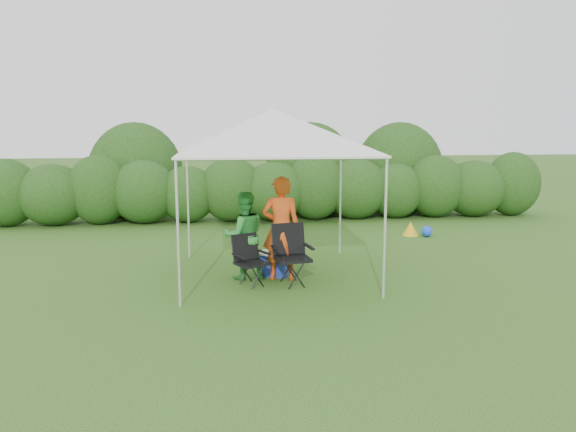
{
  "coord_description": "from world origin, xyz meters",
  "views": [
    {
      "loc": [
        -0.95,
        -8.86,
        2.6
      ],
      "look_at": [
        0.24,
        0.4,
        1.05
      ],
      "focal_mm": 35.0,
      "sensor_mm": 36.0,
      "label": 1
    }
  ],
  "objects": [
    {
      "name": "hedge",
      "position": [
        0.1,
        6.0,
        0.83
      ],
      "size": [
        16.27,
        1.53,
        1.8
      ],
      "color": "#264D18",
      "rests_on": "ground"
    },
    {
      "name": "bottle",
      "position": [
        0.07,
        0.44,
        0.53
      ],
      "size": [
        0.06,
        0.06,
        0.24
      ],
      "primitive_type": "cylinder",
      "color": "#592D0C",
      "rests_on": "cooler"
    },
    {
      "name": "lawn_toy",
      "position": [
        3.62,
        3.51,
        0.15
      ],
      "size": [
        0.64,
        0.53,
        0.32
      ],
      "color": "gold",
      "rests_on": "ground"
    },
    {
      "name": "ground",
      "position": [
        0.0,
        0.0,
        0.0
      ],
      "size": [
        70.0,
        70.0,
        0.0
      ],
      "primitive_type": "plane",
      "color": "#3A6520"
    },
    {
      "name": "cooler",
      "position": [
        0.01,
        0.48,
        0.21
      ],
      "size": [
        0.58,
        0.5,
        0.41
      ],
      "rotation": [
        0.0,
        0.0,
        -0.36
      ],
      "color": "#2439A7",
      "rests_on": "ground"
    },
    {
      "name": "canopy",
      "position": [
        0.0,
        0.5,
        2.46
      ],
      "size": [
        3.1,
        3.1,
        2.83
      ],
      "color": "silver",
      "rests_on": "ground"
    },
    {
      "name": "man",
      "position": [
        0.1,
        0.24,
        0.87
      ],
      "size": [
        0.69,
        0.51,
        1.74
      ],
      "primitive_type": "imported",
      "rotation": [
        0.0,
        0.0,
        2.98
      ],
      "color": "#E14C19",
      "rests_on": "ground"
    },
    {
      "name": "chair_right",
      "position": [
        0.23,
        -0.02,
        0.55
      ],
      "size": [
        0.67,
        0.63,
        0.98
      ],
      "rotation": [
        0.0,
        0.0,
        0.16
      ],
      "color": "black",
      "rests_on": "ground"
    },
    {
      "name": "woman",
      "position": [
        -0.51,
        0.38,
        0.74
      ],
      "size": [
        0.8,
        0.68,
        1.48
      ],
      "primitive_type": "imported",
      "rotation": [
        0.0,
        0.0,
        3.32
      ],
      "color": "green",
      "rests_on": "ground"
    },
    {
      "name": "chair_left",
      "position": [
        -0.45,
        -0.0,
        0.47
      ],
      "size": [
        0.63,
        0.62,
        0.82
      ],
      "rotation": [
        0.0,
        0.0,
        0.47
      ],
      "color": "black",
      "rests_on": "ground"
    }
  ]
}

